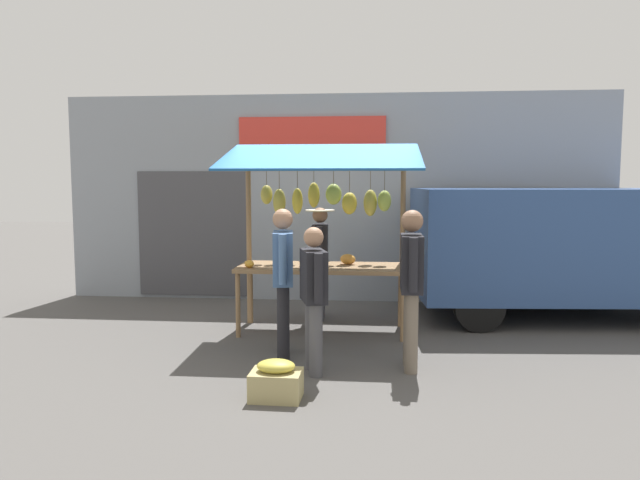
{
  "coord_description": "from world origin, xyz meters",
  "views": [
    {
      "loc": [
        -0.7,
        7.71,
        1.99
      ],
      "look_at": [
        0.0,
        0.3,
        1.25
      ],
      "focal_mm": 33.48,
      "sensor_mm": 36.0,
      "label": 1
    }
  ],
  "objects_px": {
    "market_stall": "(323,214)",
    "produce_crate_near": "(276,381)",
    "shopper_in_striped_shirt": "(283,271)",
    "parked_van": "(560,241)",
    "shopper_with_ponytail": "(314,291)",
    "shopper_with_shopping_bag": "(411,277)",
    "vendor_with_sunhat": "(320,254)"
  },
  "relations": [
    {
      "from": "market_stall",
      "to": "shopper_in_striped_shirt",
      "type": "bearing_deg",
      "value": 74.42
    },
    {
      "from": "market_stall",
      "to": "shopper_with_ponytail",
      "type": "height_order",
      "value": "market_stall"
    },
    {
      "from": "market_stall",
      "to": "shopper_in_striped_shirt",
      "type": "xyz_separation_m",
      "value": [
        0.34,
        1.21,
        -0.58
      ]
    },
    {
      "from": "vendor_with_sunhat",
      "to": "shopper_in_striped_shirt",
      "type": "height_order",
      "value": "shopper_in_striped_shirt"
    },
    {
      "from": "produce_crate_near",
      "to": "shopper_with_shopping_bag",
      "type": "bearing_deg",
      "value": -141.7
    },
    {
      "from": "produce_crate_near",
      "to": "shopper_in_striped_shirt",
      "type": "bearing_deg",
      "value": -83.95
    },
    {
      "from": "market_stall",
      "to": "shopper_with_ponytail",
      "type": "xyz_separation_m",
      "value": [
        -0.07,
        1.77,
        -0.69
      ]
    },
    {
      "from": "market_stall",
      "to": "produce_crate_near",
      "type": "relative_size",
      "value": 5.3
    },
    {
      "from": "market_stall",
      "to": "vendor_with_sunhat",
      "type": "xyz_separation_m",
      "value": [
        0.1,
        -0.68,
        -0.61
      ]
    },
    {
      "from": "market_stall",
      "to": "shopper_with_ponytail",
      "type": "distance_m",
      "value": 1.91
    },
    {
      "from": "shopper_in_striped_shirt",
      "to": "parked_van",
      "type": "height_order",
      "value": "parked_van"
    },
    {
      "from": "market_stall",
      "to": "vendor_with_sunhat",
      "type": "height_order",
      "value": "market_stall"
    },
    {
      "from": "vendor_with_sunhat",
      "to": "shopper_with_shopping_bag",
      "type": "bearing_deg",
      "value": 24.87
    },
    {
      "from": "vendor_with_sunhat",
      "to": "produce_crate_near",
      "type": "height_order",
      "value": "vendor_with_sunhat"
    },
    {
      "from": "parked_van",
      "to": "produce_crate_near",
      "type": "xyz_separation_m",
      "value": [
        3.54,
        3.6,
        -0.95
      ]
    },
    {
      "from": "shopper_in_striped_shirt",
      "to": "produce_crate_near",
      "type": "distance_m",
      "value": 1.58
    },
    {
      "from": "shopper_with_ponytail",
      "to": "produce_crate_near",
      "type": "bearing_deg",
      "value": 145.57
    },
    {
      "from": "market_stall",
      "to": "shopper_with_shopping_bag",
      "type": "bearing_deg",
      "value": 124.63
    },
    {
      "from": "shopper_with_shopping_bag",
      "to": "shopper_with_ponytail",
      "type": "relative_size",
      "value": 1.11
    },
    {
      "from": "vendor_with_sunhat",
      "to": "parked_van",
      "type": "bearing_deg",
      "value": 93.21
    },
    {
      "from": "market_stall",
      "to": "shopper_with_shopping_bag",
      "type": "height_order",
      "value": "market_stall"
    },
    {
      "from": "market_stall",
      "to": "shopper_in_striped_shirt",
      "type": "height_order",
      "value": "market_stall"
    },
    {
      "from": "shopper_in_striped_shirt",
      "to": "shopper_with_shopping_bag",
      "type": "distance_m",
      "value": 1.45
    },
    {
      "from": "shopper_with_shopping_bag",
      "to": "produce_crate_near",
      "type": "bearing_deg",
      "value": 128.42
    },
    {
      "from": "shopper_with_ponytail",
      "to": "parked_van",
      "type": "xyz_separation_m",
      "value": [
        -3.28,
        -2.82,
        0.26
      ]
    },
    {
      "from": "shopper_in_striped_shirt",
      "to": "parked_van",
      "type": "distance_m",
      "value": 4.32
    },
    {
      "from": "produce_crate_near",
      "to": "vendor_with_sunhat",
      "type": "bearing_deg",
      "value": -91.72
    },
    {
      "from": "shopper_with_shopping_bag",
      "to": "parked_van",
      "type": "height_order",
      "value": "parked_van"
    },
    {
      "from": "parked_van",
      "to": "shopper_with_ponytail",
      "type": "bearing_deg",
      "value": 36.54
    },
    {
      "from": "market_stall",
      "to": "produce_crate_near",
      "type": "height_order",
      "value": "market_stall"
    },
    {
      "from": "shopper_in_striped_shirt",
      "to": "shopper_with_ponytail",
      "type": "relative_size",
      "value": 1.1
    },
    {
      "from": "shopper_with_ponytail",
      "to": "produce_crate_near",
      "type": "height_order",
      "value": "shopper_with_ponytail"
    }
  ]
}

